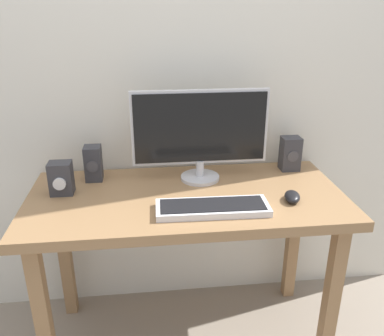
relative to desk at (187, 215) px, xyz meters
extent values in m
plane|color=gray|center=(0.00, 0.00, -0.67)|extent=(6.00, 6.00, 0.00)
cube|color=silver|center=(0.00, 0.36, 0.83)|extent=(2.51, 0.04, 3.00)
cube|color=#936D47|center=(0.00, 0.00, 0.08)|extent=(1.35, 0.64, 0.04)
cube|color=#936D47|center=(-0.60, -0.24, -0.31)|extent=(0.06, 0.06, 0.73)
cube|color=#936D47|center=(0.60, -0.24, -0.31)|extent=(0.06, 0.06, 0.73)
cube|color=#936D47|center=(-0.60, 0.24, -0.31)|extent=(0.06, 0.06, 0.73)
cube|color=#936D47|center=(0.60, 0.24, -0.31)|extent=(0.06, 0.06, 0.73)
cylinder|color=silver|center=(0.08, 0.15, 0.11)|extent=(0.18, 0.18, 0.02)
cylinder|color=silver|center=(0.08, 0.15, 0.15)|extent=(0.04, 0.04, 0.07)
cube|color=silver|center=(0.08, 0.17, 0.35)|extent=(0.61, 0.02, 0.34)
cube|color=black|center=(0.08, 0.15, 0.35)|extent=(0.59, 0.01, 0.31)
cube|color=silver|center=(0.09, -0.16, 0.11)|extent=(0.45, 0.16, 0.03)
cube|color=black|center=(0.09, -0.16, 0.13)|extent=(0.41, 0.13, 0.00)
ellipsoid|color=black|center=(0.43, -0.11, 0.12)|extent=(0.09, 0.12, 0.04)
cube|color=#333338|center=(0.53, 0.22, 0.18)|extent=(0.09, 0.08, 0.16)
cylinder|color=#3F3F44|center=(0.53, 0.18, 0.18)|extent=(0.05, 0.00, 0.05)
cube|color=#333338|center=(-0.41, 0.20, 0.18)|extent=(0.08, 0.08, 0.16)
cylinder|color=#3F3F44|center=(-0.41, 0.16, 0.18)|extent=(0.05, 0.00, 0.05)
cube|color=#333338|center=(-0.53, 0.07, 0.17)|extent=(0.09, 0.08, 0.14)
cylinder|color=silver|center=(-0.53, 0.03, 0.16)|extent=(0.05, 0.01, 0.05)
camera|label=1|loc=(-0.15, -1.55, 0.86)|focal=37.83mm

